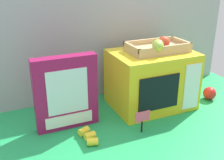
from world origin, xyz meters
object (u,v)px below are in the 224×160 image
at_px(price_sign, 142,119).
at_px(loose_toy_apple, 209,93).
at_px(toy_microwave, 151,79).
at_px(cookie_set_box, 66,93).
at_px(food_groups_crate, 158,47).
at_px(loose_toy_banana, 89,136).

bearing_deg(price_sign, loose_toy_apple, 15.82).
xyz_separation_m(toy_microwave, cookie_set_box, (-0.45, -0.04, 0.02)).
height_order(toy_microwave, food_groups_crate, food_groups_crate).
distance_m(food_groups_crate, loose_toy_apple, 0.41).
distance_m(food_groups_crate, cookie_set_box, 0.49).
distance_m(price_sign, loose_toy_apple, 0.52).
xyz_separation_m(food_groups_crate, cookie_set_box, (-0.47, -0.03, -0.15)).
distance_m(cookie_set_box, loose_toy_apple, 0.78).
height_order(toy_microwave, loose_toy_apple, toy_microwave).
xyz_separation_m(price_sign, loose_toy_banana, (-0.23, 0.04, -0.05)).
xyz_separation_m(toy_microwave, food_groups_crate, (0.02, -0.01, 0.17)).
distance_m(loose_toy_banana, loose_toy_apple, 0.73).
relative_size(price_sign, loose_toy_apple, 1.44).
relative_size(price_sign, loose_toy_banana, 0.76).
bearing_deg(loose_toy_apple, cookie_set_box, 177.23).
distance_m(price_sign, loose_toy_banana, 0.24).
height_order(price_sign, loose_toy_apple, price_sign).
bearing_deg(loose_toy_apple, price_sign, -164.18).
height_order(toy_microwave, price_sign, toy_microwave).
bearing_deg(toy_microwave, price_sign, -128.32).
bearing_deg(loose_toy_banana, toy_microwave, 23.64).
xyz_separation_m(toy_microwave, loose_toy_apple, (0.33, -0.07, -0.11)).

